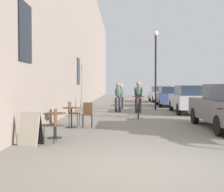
# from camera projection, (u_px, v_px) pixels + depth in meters

# --- Properties ---
(ground_plane) EXTENTS (88.00, 88.00, 0.00)m
(ground_plane) POSITION_uv_depth(u_px,v_px,m) (145.00, 166.00, 5.51)
(ground_plane) COLOR gray
(building_facade_left) EXTENTS (0.54, 68.00, 11.14)m
(building_facade_left) POSITION_uv_depth(u_px,v_px,m) (75.00, 24.00, 19.41)
(building_facade_left) COLOR gray
(building_facade_left) RESTS_ON ground_plane
(cafe_table_near) EXTENTS (0.64, 0.64, 0.72)m
(cafe_table_near) POSITION_uv_depth(u_px,v_px,m) (55.00, 120.00, 8.41)
(cafe_table_near) COLOR black
(cafe_table_near) RESTS_ON ground_plane
(cafe_chair_near_toward_street) EXTENTS (0.40, 0.40, 0.89)m
(cafe_chair_near_toward_street) POSITION_uv_depth(u_px,v_px,m) (52.00, 123.00, 7.72)
(cafe_chair_near_toward_street) COLOR black
(cafe_chair_near_toward_street) RESTS_ON ground_plane
(cafe_table_mid) EXTENTS (0.64, 0.64, 0.72)m
(cafe_table_mid) POSITION_uv_depth(u_px,v_px,m) (72.00, 113.00, 10.55)
(cafe_table_mid) COLOR black
(cafe_table_mid) RESTS_ON ground_plane
(cafe_chair_mid_toward_street) EXTENTS (0.39, 0.39, 0.89)m
(cafe_chair_mid_toward_street) POSITION_uv_depth(u_px,v_px,m) (88.00, 113.00, 10.61)
(cafe_chair_mid_toward_street) COLOR black
(cafe_chair_mid_toward_street) RESTS_ON ground_plane
(cafe_chair_mid_toward_wall) EXTENTS (0.42, 0.42, 0.89)m
(cafe_chair_mid_toward_wall) POSITION_uv_depth(u_px,v_px,m) (72.00, 112.00, 11.20)
(cafe_chair_mid_toward_wall) COLOR black
(cafe_chair_mid_toward_wall) RESTS_ON ground_plane
(sandwich_board_sign) EXTENTS (0.63, 0.51, 0.84)m
(sandwich_board_sign) POSITION_uv_depth(u_px,v_px,m) (31.00, 129.00, 7.43)
(sandwich_board_sign) COLOR black
(sandwich_board_sign) RESTS_ON ground_plane
(cyclist_on_bicycle) EXTENTS (0.52, 1.76, 1.74)m
(cyclist_on_bicycle) POSITION_uv_depth(u_px,v_px,m) (138.00, 100.00, 13.97)
(cyclist_on_bicycle) COLOR black
(cyclist_on_bicycle) RESTS_ON ground_plane
(pedestrian_near) EXTENTS (0.37, 0.29, 1.68)m
(pedestrian_near) POSITION_uv_depth(u_px,v_px,m) (118.00, 95.00, 16.74)
(pedestrian_near) COLOR #26262D
(pedestrian_near) RESTS_ON ground_plane
(pedestrian_mid) EXTENTS (0.38, 0.29, 1.62)m
(pedestrian_mid) POSITION_uv_depth(u_px,v_px,m) (121.00, 95.00, 18.92)
(pedestrian_mid) COLOR #26262D
(pedestrian_mid) RESTS_ON ground_plane
(pedestrian_far) EXTENTS (0.36, 0.27, 1.67)m
(pedestrian_far) POSITION_uv_depth(u_px,v_px,m) (138.00, 94.00, 20.71)
(pedestrian_far) COLOR #26262D
(pedestrian_far) RESTS_ON ground_plane
(street_lamp) EXTENTS (0.32, 0.32, 4.90)m
(street_lamp) POSITION_uv_depth(u_px,v_px,m) (156.00, 60.00, 18.34)
(street_lamp) COLOR black
(street_lamp) RESTS_ON ground_plane
(parked_car_second) EXTENTS (1.90, 4.30, 1.51)m
(parked_car_second) POSITION_uv_depth(u_px,v_px,m) (190.00, 99.00, 16.16)
(parked_car_second) COLOR #B7B7BC
(parked_car_second) RESTS_ON ground_plane
(parked_car_third) EXTENTS (1.81, 4.06, 1.42)m
(parked_car_third) POSITION_uv_depth(u_px,v_px,m) (169.00, 96.00, 21.47)
(parked_car_third) COLOR #384C84
(parked_car_third) RESTS_ON ground_plane
(parked_car_fourth) EXTENTS (1.82, 4.14, 1.46)m
(parked_car_fourth) POSITION_uv_depth(u_px,v_px,m) (160.00, 94.00, 27.16)
(parked_car_fourth) COLOR beige
(parked_car_fourth) RESTS_ON ground_plane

